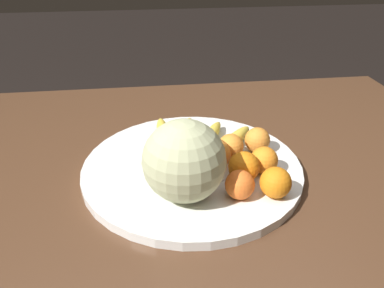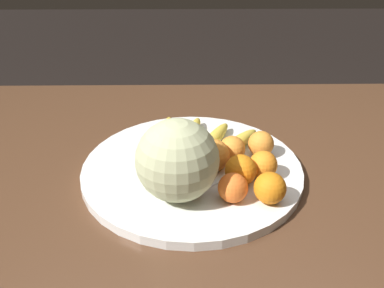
% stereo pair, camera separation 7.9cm
% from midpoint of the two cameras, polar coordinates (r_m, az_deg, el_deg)
% --- Properties ---
extents(kitchen_table, '(1.41, 1.15, 0.70)m').
position_cam_midpoint_polar(kitchen_table, '(0.84, -1.55, -10.22)').
color(kitchen_table, '#4C301E').
rests_on(kitchen_table, ground_plane).
extents(fruit_bowl, '(0.47, 0.47, 0.02)m').
position_cam_midpoint_polar(fruit_bowl, '(0.82, -2.76, -3.63)').
color(fruit_bowl, white).
rests_on(fruit_bowl, kitchen_table).
extents(melon, '(0.16, 0.16, 0.16)m').
position_cam_midpoint_polar(melon, '(0.68, -4.51, -2.69)').
color(melon, '#B2B789').
rests_on(melon, fruit_bowl).
extents(banana_bunch, '(0.24, 0.22, 0.03)m').
position_cam_midpoint_polar(banana_bunch, '(0.88, -1.71, 0.73)').
color(banana_bunch, brown).
rests_on(banana_bunch, fruit_bowl).
extents(orange_front_left, '(0.06, 0.06, 0.06)m').
position_cam_midpoint_polar(orange_front_left, '(0.78, 8.11, -2.54)').
color(orange_front_left, orange).
rests_on(orange_front_left, fruit_bowl).
extents(orange_front_right, '(0.07, 0.07, 0.07)m').
position_cam_midpoint_polar(orange_front_right, '(0.78, 0.57, -1.64)').
color(orange_front_right, orange).
rests_on(orange_front_right, fruit_bowl).
extents(orange_mid_center, '(0.06, 0.06, 0.06)m').
position_cam_midpoint_polar(orange_mid_center, '(0.82, 3.20, -0.47)').
color(orange_mid_center, orange).
rests_on(orange_mid_center, fruit_bowl).
extents(orange_back_left, '(0.06, 0.06, 0.06)m').
position_cam_midpoint_polar(orange_back_left, '(0.70, 4.12, -6.31)').
color(orange_back_left, orange).
rests_on(orange_back_left, fruit_bowl).
extents(orange_back_right, '(0.06, 0.06, 0.06)m').
position_cam_midpoint_polar(orange_back_right, '(0.85, 7.34, 0.55)').
color(orange_back_right, orange).
rests_on(orange_back_right, fruit_bowl).
extents(orange_top_small, '(0.06, 0.06, 0.06)m').
position_cam_midpoint_polar(orange_top_small, '(0.72, 9.55, -5.92)').
color(orange_top_small, orange).
rests_on(orange_top_small, fruit_bowl).
extents(orange_side_extra, '(0.06, 0.06, 0.06)m').
position_cam_midpoint_polar(orange_side_extra, '(0.75, 4.94, -3.60)').
color(orange_side_extra, orange).
rests_on(orange_side_extra, fruit_bowl).
extents(produce_tag, '(0.09, 0.08, 0.00)m').
position_cam_midpoint_polar(produce_tag, '(0.78, 1.93, -4.64)').
color(produce_tag, white).
rests_on(produce_tag, fruit_bowl).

